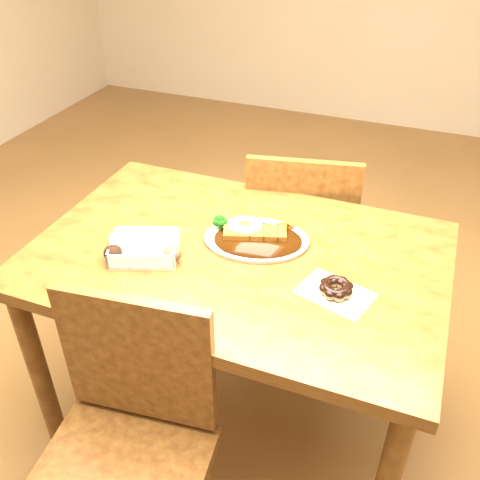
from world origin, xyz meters
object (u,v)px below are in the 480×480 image
(chair_far, at_px, (300,236))
(katsu_curry_plate, at_px, (255,237))
(chair_near, at_px, (125,448))
(donut_box, at_px, (143,248))
(table, at_px, (237,278))
(pon_de_ring, at_px, (336,288))

(chair_far, height_order, katsu_curry_plate, chair_far)
(chair_near, height_order, donut_box, chair_near)
(table, height_order, pon_de_ring, pon_de_ring)
(table, xyz_separation_m, katsu_curry_plate, (0.03, 0.07, 0.11))
(chair_near, xyz_separation_m, katsu_curry_plate, (0.12, 0.61, 0.29))
(table, height_order, donut_box, donut_box)
(chair_far, xyz_separation_m, donut_box, (-0.31, -0.65, 0.30))
(chair_near, xyz_separation_m, donut_box, (-0.16, 0.42, 0.30))
(pon_de_ring, bearing_deg, donut_box, -176.58)
(chair_near, relative_size, donut_box, 3.72)
(katsu_curry_plate, bearing_deg, chair_near, -101.16)
(katsu_curry_plate, xyz_separation_m, donut_box, (-0.28, -0.19, 0.01))
(donut_box, bearing_deg, chair_far, 64.84)
(chair_far, bearing_deg, chair_near, 70.33)
(katsu_curry_plate, relative_size, pon_de_ring, 1.63)
(chair_near, distance_m, katsu_curry_plate, 0.68)
(katsu_curry_plate, relative_size, donut_box, 1.52)
(table, xyz_separation_m, donut_box, (-0.25, -0.11, 0.13))
(table, distance_m, donut_box, 0.30)
(donut_box, bearing_deg, katsu_curry_plate, 33.88)
(chair_far, xyz_separation_m, katsu_curry_plate, (-0.03, -0.46, 0.29))
(katsu_curry_plate, bearing_deg, chair_far, 86.51)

